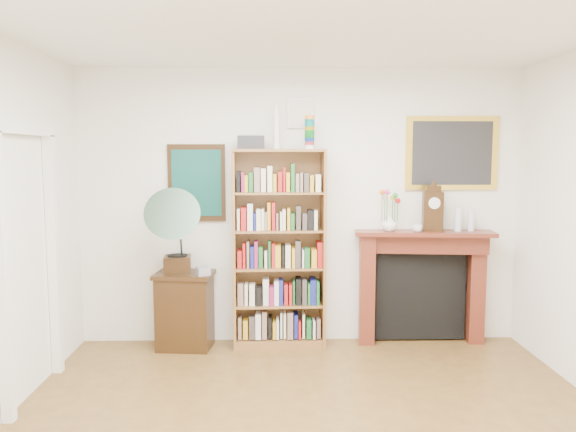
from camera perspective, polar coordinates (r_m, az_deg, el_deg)
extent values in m
cube|color=white|center=(5.76, 1.22, 0.92)|extent=(4.50, 0.01, 2.80)
cube|color=white|center=(4.49, -27.08, -5.82)|extent=(0.08, 0.08, 2.10)
cube|color=white|center=(5.34, -22.74, -3.79)|extent=(0.08, 0.08, 2.10)
cube|color=white|center=(4.83, -25.31, 7.96)|extent=(0.08, 1.02, 0.08)
cube|color=black|center=(5.77, -9.25, 3.34)|extent=(0.58, 0.03, 0.78)
cube|color=#104C44|center=(5.75, -9.28, 3.33)|extent=(0.50, 0.01, 0.67)
cube|color=white|center=(5.73, 1.25, 10.40)|extent=(0.26, 0.03, 0.30)
cube|color=silver|center=(5.71, 1.26, 10.41)|extent=(0.22, 0.01, 0.26)
cube|color=gold|center=(6.00, 16.30, 6.15)|extent=(0.95, 0.03, 0.75)
cube|color=#262628|center=(5.98, 16.35, 6.14)|extent=(0.82, 0.01, 0.65)
cube|color=brown|center=(5.64, -5.46, -3.37)|extent=(0.04, 0.32, 1.99)
cube|color=brown|center=(5.65, 3.58, -3.34)|extent=(0.04, 0.32, 1.99)
cube|color=brown|center=(5.55, -0.96, 6.68)|extent=(0.92, 0.35, 0.03)
cube|color=brown|center=(5.86, -0.92, -12.58)|extent=(0.92, 0.35, 0.09)
cube|color=brown|center=(5.78, -0.95, -3.11)|extent=(0.91, 0.05, 1.99)
cube|color=brown|center=(5.75, -0.93, -8.93)|extent=(0.87, 0.33, 0.02)
cube|color=brown|center=(5.66, -0.93, -5.25)|extent=(0.87, 0.33, 0.02)
cube|color=brown|center=(5.60, -0.94, -1.47)|extent=(0.87, 0.33, 0.02)
cube|color=brown|center=(5.56, -0.95, 2.38)|extent=(0.87, 0.33, 0.02)
cube|color=black|center=(5.79, -10.42, -9.40)|extent=(0.60, 0.46, 0.77)
cube|color=#521E13|center=(5.85, 8.03, -7.37)|extent=(0.17, 0.22, 1.13)
cube|color=#521E13|center=(6.14, 18.54, -6.99)|extent=(0.17, 0.22, 1.13)
cube|color=#521E13|center=(5.88, 13.53, -2.73)|extent=(1.29, 0.33, 0.18)
cube|color=#521E13|center=(5.82, 13.66, -1.70)|extent=(1.41, 0.46, 0.04)
cube|color=black|center=(6.05, 13.22, -7.91)|extent=(0.93, 0.09, 0.90)
cube|color=black|center=(5.74, -11.15, -4.79)|extent=(0.29, 0.29, 0.16)
cylinder|color=black|center=(5.72, -11.17, -3.95)|extent=(0.22, 0.22, 0.01)
cone|color=#2F4434|center=(5.51, -11.53, -0.61)|extent=(0.59, 0.71, 0.68)
cube|color=#A4A3AE|center=(5.54, -8.63, -5.55)|extent=(0.16, 0.16, 0.08)
cube|color=black|center=(5.83, 14.48, 0.44)|extent=(0.20, 0.12, 0.39)
cylinder|color=white|center=(5.77, 14.66, 1.27)|extent=(0.12, 0.02, 0.12)
cube|color=black|center=(5.82, 14.54, 2.63)|extent=(0.15, 0.10, 0.07)
imported|color=white|center=(5.74, 10.28, -0.74)|extent=(0.19, 0.19, 0.16)
imported|color=silver|center=(5.72, 12.99, -1.22)|extent=(0.13, 0.13, 0.08)
cylinder|color=silver|center=(5.90, 16.91, -0.32)|extent=(0.07, 0.07, 0.24)
cylinder|color=silver|center=(5.96, 18.10, -0.48)|extent=(0.06, 0.06, 0.20)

